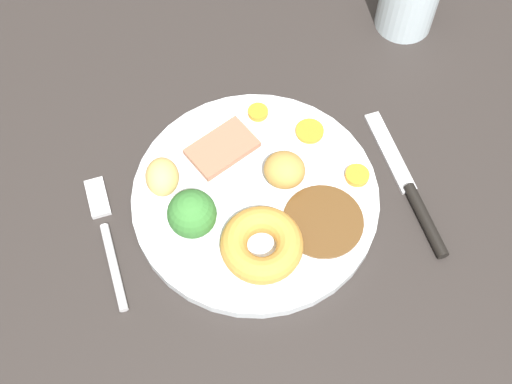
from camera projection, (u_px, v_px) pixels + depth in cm
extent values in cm
cube|color=#2B2623|center=(220.00, 217.00, 71.69)|extent=(120.00, 84.00, 3.60)
cylinder|color=white|center=(256.00, 200.00, 69.84)|extent=(25.76, 25.76, 1.40)
cylinder|color=#563819|center=(323.00, 221.00, 67.70)|extent=(8.26, 8.26, 0.30)
cube|color=#9E664C|center=(222.00, 148.00, 71.59)|extent=(8.35, 7.01, 0.80)
torus|color=#C68938|center=(262.00, 245.00, 65.17)|extent=(8.19, 8.19, 2.68)
ellipsoid|color=#D8B260|center=(162.00, 177.00, 68.37)|extent=(4.02, 4.68, 3.45)
ellipsoid|color=#BC8C42|center=(285.00, 170.00, 68.77)|extent=(6.00, 5.98, 3.43)
cylinder|color=orange|center=(310.00, 131.00, 72.84)|extent=(3.09, 3.09, 0.45)
cylinder|color=orange|center=(258.00, 112.00, 73.94)|extent=(2.24, 2.24, 0.60)
cylinder|color=orange|center=(357.00, 175.00, 70.06)|extent=(2.54, 2.54, 0.64)
cylinder|color=#8CB766|center=(194.00, 225.00, 66.72)|extent=(1.56, 1.56, 1.67)
sphere|color=#387A33|center=(192.00, 214.00, 64.49)|extent=(4.86, 4.86, 4.86)
cylinder|color=silver|center=(114.00, 267.00, 66.53)|extent=(1.44, 9.54, 0.90)
cube|color=silver|center=(98.00, 198.00, 70.41)|extent=(2.25, 4.61, 0.60)
cylinder|color=black|center=(426.00, 220.00, 68.82)|extent=(1.73, 8.56, 1.20)
cube|color=silver|center=(390.00, 152.00, 73.25)|extent=(2.35, 10.59, 0.40)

